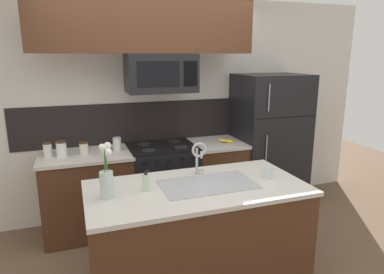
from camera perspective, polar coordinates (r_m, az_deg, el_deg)
The scene contains 20 objects.
ground_plane at distance 3.51m, azimuth -0.75°, elevation -19.98°, with size 10.00×10.00×0.00m, color brown.
rear_partition at distance 4.28m, azimuth -2.51°, elevation 4.99°, with size 5.20×0.10×2.60m, color silver.
splash_band at distance 4.18m, azimuth -6.20°, elevation 2.62°, with size 3.22×0.01×0.48m, color black.
back_counter_left at distance 3.96m, azimuth -16.93°, elevation -9.03°, with size 0.96×0.65×0.91m.
back_counter_right at distance 4.27m, azimuth 4.06°, elevation -6.74°, with size 0.63×0.65×0.91m.
stove_range at distance 4.06m, azimuth -4.89°, elevation -7.78°, with size 0.76×0.64×0.93m.
microwave at distance 3.77m, azimuth -5.20°, elevation 10.56°, with size 0.74×0.40×0.41m.
upper_cabinet_band at distance 3.71m, azimuth -7.80°, elevation 18.26°, with size 2.29×0.34×0.60m, color #4C2B19.
refrigerator at distance 4.50m, azimuth 12.55°, elevation -0.71°, with size 0.85×0.74×1.70m.
storage_jar_tall at distance 3.83m, azimuth -22.92°, elevation -1.94°, with size 0.09×0.09×0.15m.
storage_jar_medium at distance 3.78m, azimuth -20.93°, elevation -1.85°, with size 0.10×0.10×0.16m.
storage_jar_short at distance 3.79m, azimuth -17.58°, elevation -1.78°, with size 0.09×0.09×0.13m.
storage_jar_squat at distance 3.83m, azimuth -12.38°, elevation -1.17°, with size 0.09×0.09×0.15m.
banana_bunch at distance 4.12m, azimuth 5.84°, elevation -0.62°, with size 0.19×0.16×0.08m.
island_counter at distance 2.98m, azimuth 0.82°, elevation -16.30°, with size 1.75×0.89×0.91m.
kitchen_sink at distance 2.84m, azimuth 2.64°, elevation -9.21°, with size 0.76×0.44×0.16m.
sink_faucet at distance 2.94m, azimuth 1.11°, elevation -2.85°, with size 0.14×0.14×0.31m.
dish_soap_bottle at distance 2.69m, azimuth -7.69°, elevation -7.46°, with size 0.06×0.05×0.16m.
drinking_glass at distance 3.00m, azimuth 12.48°, elevation -5.72°, with size 0.08×0.08×0.10m.
flower_vase at distance 2.60m, azimuth -14.04°, elevation -6.93°, with size 0.10×0.14×0.42m.
Camera 1 is at (-0.93, -2.77, 1.94)m, focal length 32.00 mm.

